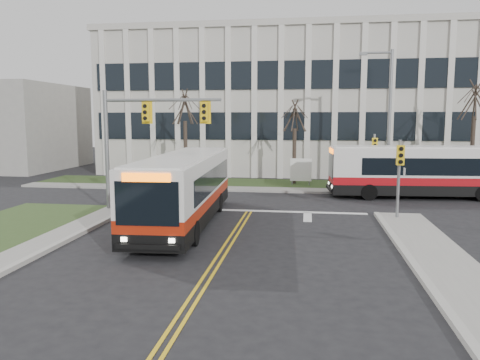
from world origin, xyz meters
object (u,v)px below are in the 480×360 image
Objects in this scene: directory_sign at (301,170)px; bus_cross at (427,173)px; streetlight at (387,112)px; bus_main at (185,190)px.

bus_cross is (7.62, -3.73, 0.36)m from directory_sign.
directory_sign is 0.17× the size of bus_cross.
streetlight reaches higher than directory_sign.
streetlight is 4.60× the size of directory_sign.
streetlight is 15.99m from bus_main.
bus_cross is at bearing -26.08° from directory_sign.
bus_main is 15.54m from bus_cross.
bus_cross is at bearing 32.69° from bus_main.
streetlight is 6.96m from directory_sign.
directory_sign is 0.17× the size of bus_main.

